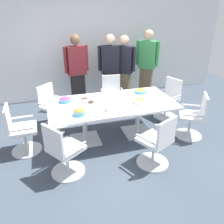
{
  "coord_description": "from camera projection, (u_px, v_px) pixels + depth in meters",
  "views": [
    {
      "loc": [
        -1.12,
        -3.78,
        2.47
      ],
      "look_at": [
        0.0,
        0.0,
        0.55
      ],
      "focal_mm": 36.09,
      "sensor_mm": 36.0,
      "label": 1
    }
  ],
  "objects": [
    {
      "name": "ground_plane",
      "position": [
        112.0,
        136.0,
        4.63
      ],
      "size": [
        10.0,
        10.0,
        0.01
      ],
      "primitive_type": "cube",
      "color": "#3D4754"
    },
    {
      "name": "back_wall",
      "position": [
        87.0,
        47.0,
        6.08
      ],
      "size": [
        8.0,
        0.1,
        2.8
      ],
      "primitive_type": "cube",
      "color": "white",
      "rests_on": "ground"
    },
    {
      "name": "conference_table",
      "position": [
        112.0,
        109.0,
        4.35
      ],
      "size": [
        2.4,
        1.2,
        0.75
      ],
      "color": "white",
      "rests_on": "ground"
    },
    {
      "name": "office_chair_0",
      "position": [
        52.0,
        108.0,
        4.89
      ],
      "size": [
        0.76,
        0.76,
        0.91
      ],
      "rotation": [
        0.0,
        0.0,
        -2.39
      ],
      "color": "silver",
      "rests_on": "ground"
    },
    {
      "name": "office_chair_1",
      "position": [
        20.0,
        132.0,
        3.98
      ],
      "size": [
        0.56,
        0.56,
        0.91
      ],
      "rotation": [
        0.0,
        0.0,
        -1.54
      ],
      "color": "silver",
      "rests_on": "ground"
    },
    {
      "name": "office_chair_2",
      "position": [
        64.0,
        153.0,
        3.43
      ],
      "size": [
        0.75,
        0.75,
        0.91
      ],
      "rotation": [
        0.0,
        0.0,
        -0.97
      ],
      "color": "silver",
      "rests_on": "ground"
    },
    {
      "name": "office_chair_3",
      "position": [
        157.0,
        144.0,
        3.64
      ],
      "size": [
        0.72,
        0.72,
        0.91
      ],
      "rotation": [
        0.0,
        0.0,
        0.44
      ],
      "color": "silver",
      "rests_on": "ground"
    },
    {
      "name": "office_chair_4",
      "position": [
        194.0,
        118.0,
        4.45
      ],
      "size": [
        0.73,
        0.73,
        0.91
      ],
      "rotation": [
        0.0,
        0.0,
        1.07
      ],
      "color": "silver",
      "rests_on": "ground"
    },
    {
      "name": "office_chair_5",
      "position": [
        168.0,
        100.0,
        5.27
      ],
      "size": [
        0.69,
        0.69,
        0.91
      ],
      "rotation": [
        0.0,
        0.0,
        -4.36
      ],
      "color": "silver",
      "rests_on": "ground"
    },
    {
      "name": "office_chair_6",
      "position": [
        112.0,
        97.0,
        5.46
      ],
      "size": [
        0.61,
        0.61,
        0.91
      ],
      "rotation": [
        0.0,
        0.0,
        -3.28
      ],
      "color": "silver",
      "rests_on": "ground"
    },
    {
      "name": "person_standing_0",
      "position": [
        77.0,
        71.0,
        5.54
      ],
      "size": [
        0.61,
        0.29,
        1.82
      ],
      "rotation": [
        0.0,
        0.0,
        -2.97
      ],
      "color": "black",
      "rests_on": "ground"
    },
    {
      "name": "person_standing_1",
      "position": [
        110.0,
        70.0,
        5.69
      ],
      "size": [
        0.61,
        0.3,
        1.8
      ],
      "rotation": [
        0.0,
        0.0,
        -3.32
      ],
      "color": "black",
      "rests_on": "ground"
    },
    {
      "name": "person_standing_2",
      "position": [
        124.0,
        70.0,
        5.76
      ],
      "size": [
        0.52,
        0.45,
        1.77
      ],
      "rotation": [
        0.0,
        0.0,
        -3.83
      ],
      "color": "brown",
      "rests_on": "ground"
    },
    {
      "name": "person_standing_3",
      "position": [
        147.0,
        64.0,
        6.01
      ],
      "size": [
        0.54,
        0.44,
        1.87
      ],
      "rotation": [
        0.0,
        0.0,
        -3.79
      ],
      "color": "brown",
      "rests_on": "ground"
    },
    {
      "name": "snack_bowl_pretzels",
      "position": [
        79.0,
        112.0,
        3.8
      ],
      "size": [
        0.21,
        0.21,
        0.11
      ],
      "color": "#4C9EC6",
      "rests_on": "conference_table"
    },
    {
      "name": "snack_bowl_cookies",
      "position": [
        140.0,
        100.0,
        4.25
      ],
      "size": [
        0.24,
        0.24,
        0.11
      ],
      "color": "white",
      "rests_on": "conference_table"
    },
    {
      "name": "snack_bowl_candy_mix",
      "position": [
        65.0,
        100.0,
        4.31
      ],
      "size": [
        0.24,
        0.24,
        0.09
      ],
      "color": "#4C9EC6",
      "rests_on": "conference_table"
    },
    {
      "name": "snack_bowl_chips_yellow",
      "position": [
        141.0,
        91.0,
        4.76
      ],
      "size": [
        0.26,
        0.26,
        0.08
      ],
      "color": "#4C9EC6",
      "rests_on": "conference_table"
    },
    {
      "name": "donut_platter",
      "position": [
        91.0,
        100.0,
        4.38
      ],
      "size": [
        0.36,
        0.36,
        0.04
      ],
      "color": "white",
      "rests_on": "conference_table"
    },
    {
      "name": "plate_stack",
      "position": [
        159.0,
        96.0,
        4.5
      ],
      "size": [
        0.21,
        0.21,
        0.05
      ],
      "color": "white",
      "rests_on": "conference_table"
    },
    {
      "name": "napkin_pile",
      "position": [
        111.0,
        108.0,
        3.97
      ],
      "size": [
        0.16,
        0.16,
        0.08
      ],
      "primitive_type": "cube",
      "color": "white",
      "rests_on": "conference_table"
    }
  ]
}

